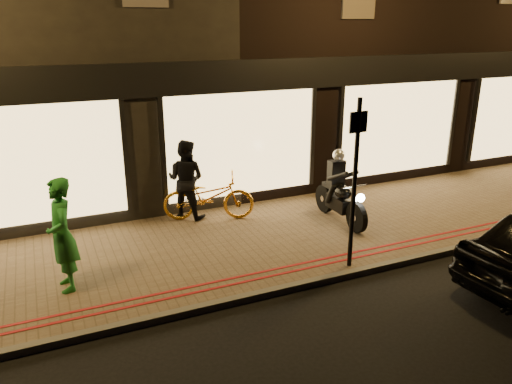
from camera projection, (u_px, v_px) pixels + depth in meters
ground at (330, 283)px, 8.59m from camera, size 90.00×90.00×0.00m
sidewalk at (278, 237)px, 10.30m from camera, size 50.00×4.00×0.12m
kerb_stone at (329, 279)px, 8.61m from camera, size 50.00×0.14×0.12m
red_kerb_lines at (314, 264)px, 9.03m from camera, size 50.00×0.26×0.01m
building_row at (177, 24)px, 15.00m from camera, size 48.00×10.11×8.50m
motorcycle at (340, 194)px, 10.83m from camera, size 0.60×1.94×1.59m
sign_post at (355, 176)px, 8.44m from camera, size 0.35×0.09×3.00m
bicycle_gold at (209, 197)px, 10.94m from camera, size 2.11×1.33×1.05m
person_green at (62, 235)px, 7.92m from camera, size 0.52×0.73×1.88m
person_dark at (186, 179)px, 10.94m from camera, size 1.09×1.07×1.77m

